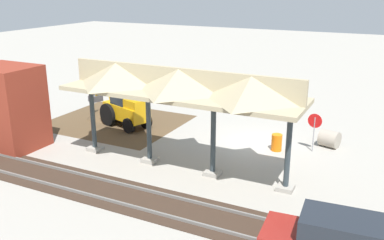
{
  "coord_description": "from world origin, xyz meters",
  "views": [
    {
      "loc": [
        -6.76,
        21.52,
        8.52
      ],
      "look_at": [
        2.92,
        2.23,
        1.6
      ],
      "focal_mm": 40.0,
      "sensor_mm": 36.0,
      "label": 1
    }
  ],
  "objects_px": {
    "concrete_pipe": "(329,139)",
    "brick_utility_building": "(8,107)",
    "stop_sign": "(315,125)",
    "backhoe": "(125,106)",
    "traffic_barrel": "(277,142)"
  },
  "relations": [
    {
      "from": "traffic_barrel",
      "to": "backhoe",
      "type": "bearing_deg",
      "value": 0.92
    },
    {
      "from": "backhoe",
      "to": "traffic_barrel",
      "type": "relative_size",
      "value": 5.98
    },
    {
      "from": "concrete_pipe",
      "to": "traffic_barrel",
      "type": "bearing_deg",
      "value": 37.13
    },
    {
      "from": "concrete_pipe",
      "to": "brick_utility_building",
      "type": "bearing_deg",
      "value": 26.38
    },
    {
      "from": "stop_sign",
      "to": "traffic_barrel",
      "type": "xyz_separation_m",
      "value": [
        1.75,
        0.73,
        -1.04
      ]
    },
    {
      "from": "stop_sign",
      "to": "concrete_pipe",
      "type": "bearing_deg",
      "value": -121.15
    },
    {
      "from": "traffic_barrel",
      "to": "brick_utility_building",
      "type": "bearing_deg",
      "value": 24.13
    },
    {
      "from": "stop_sign",
      "to": "concrete_pipe",
      "type": "height_order",
      "value": "stop_sign"
    },
    {
      "from": "stop_sign",
      "to": "brick_utility_building",
      "type": "height_order",
      "value": "brick_utility_building"
    },
    {
      "from": "stop_sign",
      "to": "brick_utility_building",
      "type": "relative_size",
      "value": 0.47
    },
    {
      "from": "concrete_pipe",
      "to": "brick_utility_building",
      "type": "height_order",
      "value": "brick_utility_building"
    },
    {
      "from": "brick_utility_building",
      "to": "backhoe",
      "type": "bearing_deg",
      "value": -121.15
    },
    {
      "from": "backhoe",
      "to": "traffic_barrel",
      "type": "height_order",
      "value": "backhoe"
    },
    {
      "from": "backhoe",
      "to": "concrete_pipe",
      "type": "distance_m",
      "value": 12.23
    },
    {
      "from": "backhoe",
      "to": "brick_utility_building",
      "type": "height_order",
      "value": "brick_utility_building"
    }
  ]
}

